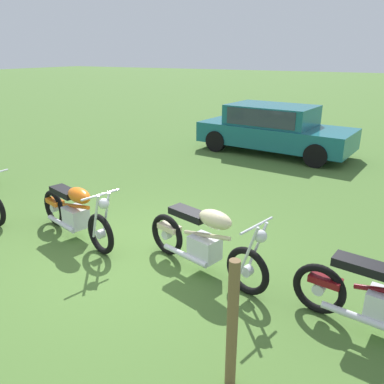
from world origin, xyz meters
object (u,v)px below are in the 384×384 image
(motorcycle_cream, at_px, (205,241))
(car_teal, at_px, (273,126))
(motorcycle_orange, at_px, (75,212))
(fence_post_wooden, at_px, (232,325))

(motorcycle_cream, height_order, car_teal, car_teal)
(motorcycle_orange, height_order, car_teal, car_teal)
(car_teal, relative_size, fence_post_wooden, 3.61)
(motorcycle_cream, relative_size, car_teal, 0.45)
(car_teal, bearing_deg, motorcycle_cream, -73.31)
(car_teal, height_order, fence_post_wooden, car_teal)
(motorcycle_orange, relative_size, fence_post_wooden, 1.59)
(motorcycle_cream, bearing_deg, fence_post_wooden, -40.80)
(car_teal, bearing_deg, fence_post_wooden, -68.38)
(motorcycle_orange, relative_size, motorcycle_cream, 0.99)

